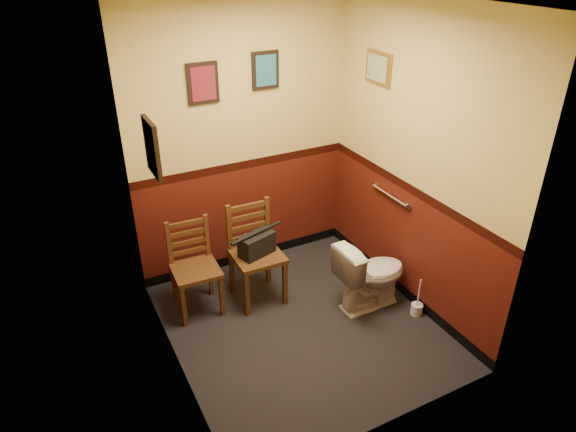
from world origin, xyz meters
name	(u,v)px	position (x,y,z in m)	size (l,w,h in m)	color
floor	(301,326)	(0.00, 0.00, 0.00)	(2.20, 2.40, 0.00)	black
ceiling	(306,1)	(0.00, 0.00, 2.70)	(2.20, 2.40, 0.00)	silver
wall_back	(242,142)	(0.00, 1.20, 1.35)	(2.20, 2.70, 0.00)	#4B160E
wall_front	(401,268)	(0.00, -1.20, 1.35)	(2.20, 2.70, 0.00)	#4B160E
wall_left	(162,222)	(-1.10, 0.00, 1.35)	(2.40, 2.70, 0.00)	#4B160E
wall_right	(415,164)	(1.10, 0.00, 1.35)	(2.40, 2.70, 0.00)	#4B160E
grab_bar	(390,195)	(1.07, 0.25, 0.95)	(0.05, 0.56, 0.06)	silver
framed_print_back_a	(203,83)	(-0.35, 1.18, 1.95)	(0.28, 0.04, 0.36)	black
framed_print_back_b	(265,70)	(0.25, 1.18, 2.00)	(0.26, 0.04, 0.34)	black
framed_print_left	(152,148)	(-1.08, 0.10, 1.85)	(0.04, 0.30, 0.38)	black
framed_print_right	(378,68)	(1.08, 0.60, 2.05)	(0.04, 0.34, 0.28)	olive
toilet	(371,275)	(0.72, -0.02, 0.33)	(0.38, 0.68, 0.67)	white
toilet_brush	(417,308)	(1.03, -0.34, 0.06)	(0.11, 0.11, 0.38)	silver
chair_left	(194,268)	(-0.73, 0.69, 0.44)	(0.43, 0.43, 0.87)	#57371A
chair_right	(255,254)	(-0.16, 0.59, 0.48)	(0.45, 0.45, 0.95)	#57371A
handbag	(257,244)	(-0.16, 0.55, 0.60)	(0.36, 0.25, 0.24)	black
tp_stack	(250,256)	(-0.05, 1.01, 0.18)	(0.24, 0.14, 0.41)	silver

